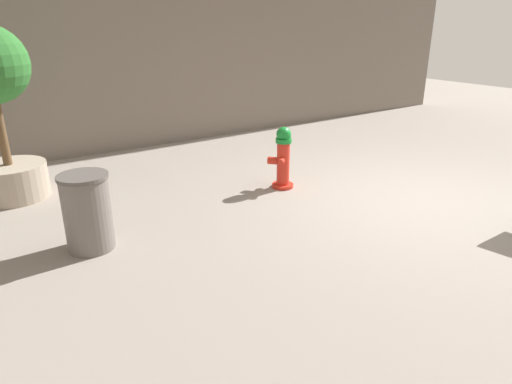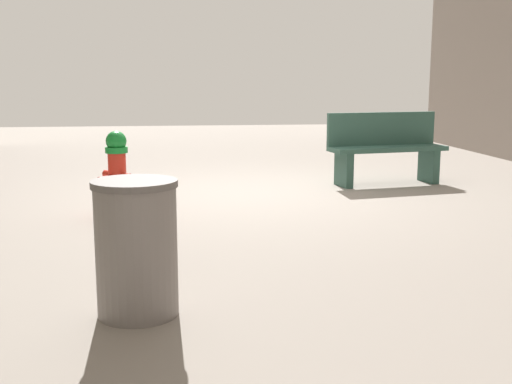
% 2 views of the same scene
% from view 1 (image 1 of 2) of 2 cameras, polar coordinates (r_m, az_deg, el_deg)
% --- Properties ---
extents(ground_plane, '(23.40, 23.40, 0.00)m').
position_cam_1_polar(ground_plane, '(6.31, 20.44, -1.36)').
color(ground_plane, gray).
extents(fire_hydrant, '(0.36, 0.36, 0.88)m').
position_cam_1_polar(fire_hydrant, '(6.37, 3.41, 4.36)').
color(fire_hydrant, red).
rests_on(fire_hydrant, ground_plane).
extents(trash_bin, '(0.50, 0.50, 0.81)m').
position_cam_1_polar(trash_bin, '(4.93, -20.52, -2.38)').
color(trash_bin, slate).
rests_on(trash_bin, ground_plane).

